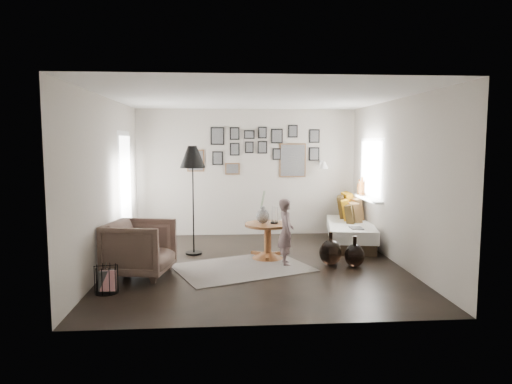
{
  "coord_description": "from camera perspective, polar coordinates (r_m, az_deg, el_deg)",
  "views": [
    {
      "loc": [
        -0.5,
        -7.01,
        1.92
      ],
      "look_at": [
        0.05,
        0.5,
        1.1
      ],
      "focal_mm": 32.0,
      "sensor_mm": 36.0,
      "label": 1
    }
  ],
  "objects": [
    {
      "name": "candles",
      "position": [
        7.51,
        2.31,
        -2.9
      ],
      "size": [
        0.13,
        0.13,
        0.28
      ],
      "color": "black",
      "rests_on": "pedestal_table"
    },
    {
      "name": "armchair",
      "position": [
        6.83,
        -14.32,
        -6.84
      ],
      "size": [
        1.03,
        1.01,
        0.8
      ],
      "primitive_type": "imported",
      "rotation": [
        0.0,
        0.0,
        1.38
      ],
      "color": "brown",
      "rests_on": "ground"
    },
    {
      "name": "pedestal_table",
      "position": [
        7.59,
        1.46,
        -6.31
      ],
      "size": [
        0.76,
        0.76,
        0.59
      ],
      "rotation": [
        0.0,
        0.0,
        0.15
      ],
      "color": "brown",
      "rests_on": "ground"
    },
    {
      "name": "armchair_cushion",
      "position": [
        6.85,
        -14.01,
        -6.1
      ],
      "size": [
        0.44,
        0.45,
        0.16
      ],
      "primitive_type": "cube",
      "rotation": [
        -0.21,
        0.0,
        -0.23
      ],
      "color": "white",
      "rests_on": "armchair"
    },
    {
      "name": "magazine_on_daybed",
      "position": [
        8.2,
        12.43,
        -4.41
      ],
      "size": [
        0.21,
        0.28,
        0.02
      ],
      "primitive_type": "cube",
      "rotation": [
        0.0,
        0.0,
        -0.02
      ],
      "color": "black",
      "rests_on": "daybed"
    },
    {
      "name": "door_left",
      "position": [
        8.43,
        -16.04,
        0.05
      ],
      "size": [
        0.0,
        2.14,
        2.14
      ],
      "color": "white",
      "rests_on": "wall_left"
    },
    {
      "name": "rug",
      "position": [
        7.09,
        -1.72,
        -9.44
      ],
      "size": [
        2.32,
        2.0,
        0.01
      ],
      "primitive_type": "cube",
      "rotation": [
        0.0,
        0.0,
        0.39
      ],
      "color": "#BAAFA3",
      "rests_on": "ground"
    },
    {
      "name": "magazine_basket",
      "position": [
        6.24,
        -18.2,
        -10.33
      ],
      "size": [
        0.33,
        0.33,
        0.36
      ],
      "rotation": [
        0.0,
        0.0,
        0.2
      ],
      "color": "black",
      "rests_on": "ground"
    },
    {
      "name": "wall_sconce",
      "position": [
        9.38,
        8.45,
        3.36
      ],
      "size": [
        0.18,
        0.36,
        0.16
      ],
      "color": "white",
      "rests_on": "wall_back"
    },
    {
      "name": "wall_back",
      "position": [
        9.44,
        -1.15,
        2.45
      ],
      "size": [
        4.5,
        0.0,
        4.5
      ],
      "primitive_type": "plane",
      "rotation": [
        1.57,
        0.0,
        0.0
      ],
      "color": "#A9A194",
      "rests_on": "ground"
    },
    {
      "name": "demijohn_small",
      "position": [
        7.28,
        12.21,
        -7.74
      ],
      "size": [
        0.31,
        0.31,
        0.48
      ],
      "color": "black",
      "rests_on": "ground"
    },
    {
      "name": "wall_left",
      "position": [
        7.25,
        -18.15,
        1.0
      ],
      "size": [
        0.0,
        4.8,
        4.8
      ],
      "primitive_type": "plane",
      "rotation": [
        1.57,
        0.0,
        1.57
      ],
      "color": "#A9A194",
      "rests_on": "ground"
    },
    {
      "name": "ceiling",
      "position": [
        7.06,
        -0.11,
        11.75
      ],
      "size": [
        4.8,
        4.8,
        0.0
      ],
      "primitive_type": "plane",
      "rotation": [
        3.14,
        0.0,
        0.0
      ],
      "color": "white",
      "rests_on": "wall_back"
    },
    {
      "name": "child",
      "position": [
        7.19,
        3.77,
        -4.99
      ],
      "size": [
        0.26,
        0.39,
        1.05
      ],
      "primitive_type": "imported",
      "rotation": [
        0.0,
        0.0,
        1.61
      ],
      "color": "#6C5555",
      "rests_on": "ground"
    },
    {
      "name": "wall_front",
      "position": [
        4.68,
        1.99,
        -1.41
      ],
      "size": [
        4.5,
        0.0,
        4.5
      ],
      "primitive_type": "plane",
      "rotation": [
        -1.57,
        0.0,
        0.0
      ],
      "color": "#A9A194",
      "rests_on": "ground"
    },
    {
      "name": "ground",
      "position": [
        7.28,
        -0.11,
        -9.07
      ],
      "size": [
        4.8,
        4.8,
        0.0
      ],
      "primitive_type": "plane",
      "color": "black",
      "rests_on": "ground"
    },
    {
      "name": "window_right",
      "position": [
        8.82,
        13.49,
        -0.39
      ],
      "size": [
        0.15,
        1.32,
        1.3
      ],
      "color": "white",
      "rests_on": "wall_right"
    },
    {
      "name": "gallery_wall",
      "position": [
        9.42,
        0.6,
        5.14
      ],
      "size": [
        2.74,
        0.03,
        1.08
      ],
      "color": "brown",
      "rests_on": "wall_back"
    },
    {
      "name": "wall_right",
      "position": [
        7.55,
        17.18,
        1.23
      ],
      "size": [
        0.0,
        4.8,
        4.8
      ],
      "primitive_type": "plane",
      "rotation": [
        1.57,
        0.0,
        -1.57
      ],
      "color": "#A9A194",
      "rests_on": "ground"
    },
    {
      "name": "vase",
      "position": [
        7.51,
        0.85,
        -2.67
      ],
      "size": [
        0.22,
        0.22,
        0.54
      ],
      "color": "black",
      "rests_on": "pedestal_table"
    },
    {
      "name": "demijohn_large",
      "position": [
        7.3,
        9.28,
        -7.46
      ],
      "size": [
        0.35,
        0.35,
        0.53
      ],
      "color": "black",
      "rests_on": "ground"
    },
    {
      "name": "daybed",
      "position": [
        8.84,
        11.55,
        -4.51
      ],
      "size": [
        1.14,
        1.98,
        0.92
      ],
      "rotation": [
        0.0,
        0.0,
        -0.19
      ],
      "color": "black",
      "rests_on": "ground"
    },
    {
      "name": "floor_lamp",
      "position": [
        7.8,
        -7.94,
        3.86
      ],
      "size": [
        0.43,
        0.43,
        1.86
      ],
      "rotation": [
        0.0,
        0.0,
        0.35
      ],
      "color": "black",
      "rests_on": "ground"
    }
  ]
}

